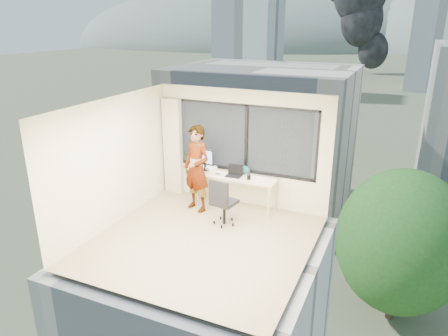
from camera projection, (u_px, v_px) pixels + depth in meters
The scene contains 24 objects.
floor at pixel (203, 240), 7.99m from camera, with size 4.00×4.00×0.01m, color tan.
ceiling at pixel (200, 106), 7.11m from camera, with size 4.00×4.00×0.01m, color white.
wall_front at pixel (137, 224), 5.83m from camera, with size 4.00×0.01×2.60m, color beige.
wall_left at pixel (112, 163), 8.32m from camera, with size 0.01×4.00×2.60m, color beige.
wall_right at pixel (311, 195), 6.78m from camera, with size 0.01×4.00×2.60m, color beige.
window_wall at pixel (244, 138), 9.18m from camera, with size 3.30×0.16×1.55m, color black, non-canonical shape.
curtain at pixel (173, 147), 9.88m from camera, with size 0.45×0.14×2.30m, color beige.
desk at pixel (236, 192), 9.29m from camera, with size 1.80×0.60×0.75m, color beige.
chair at pixel (224, 201), 8.47m from camera, with size 0.53×0.53×1.03m, color black, non-canonical shape.
person at pixel (197, 169), 8.99m from camera, with size 0.70×0.46×1.92m, color #2D2D33.
monitor at pixel (205, 159), 9.44m from camera, with size 0.52×0.11×0.52m, color black, non-canonical shape.
game_console at pixel (209, 167), 9.59m from camera, with size 0.29×0.25×0.07m, color white.
laptop at pixel (234, 171), 9.11m from camera, with size 0.34×0.36×0.22m, color black, non-canonical shape.
cellphone at pixel (218, 174), 9.27m from camera, with size 0.11×0.05×0.01m, color black.
pen_cup at pixel (249, 177), 8.94m from camera, with size 0.09×0.09×0.11m, color black.
handbag at pixel (244, 170), 9.24m from camera, with size 0.26×0.13×0.20m, color #0C4B3C.
exterior_ground at pixel (397, 88), 115.95m from camera, with size 400.00×400.00×0.04m, color #515B3D.
near_bldg_a at pixel (261, 142), 39.60m from camera, with size 16.00×12.00×14.00m, color beige.
far_tower_a at pixel (249, 37), 103.12m from camera, with size 14.00×14.00×28.00m, color silver.
far_tower_b at pixel (438, 32), 107.84m from camera, with size 13.00×13.00×30.00m, color silver.
far_tower_d at pixel (239, 39), 161.02m from camera, with size 16.00×14.00×22.00m, color silver.
hill_a at pixel (249, 43), 333.95m from camera, with size 288.00×216.00×90.00m, color slate.
tree_a at pixel (155, 189), 36.40m from camera, with size 7.00×7.00×8.00m, color #2A521B, non-canonical shape.
tree_b at pixel (398, 256), 25.14m from camera, with size 7.60×7.60×9.00m, color #2A521B, non-canonical shape.
Camera 1 is at (3.24, -6.28, 4.00)m, focal length 33.37 mm.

